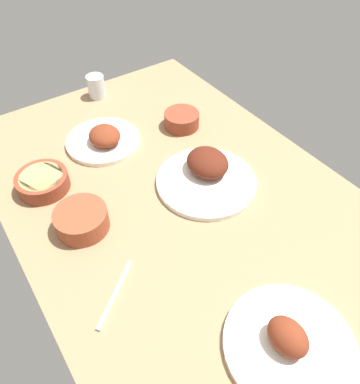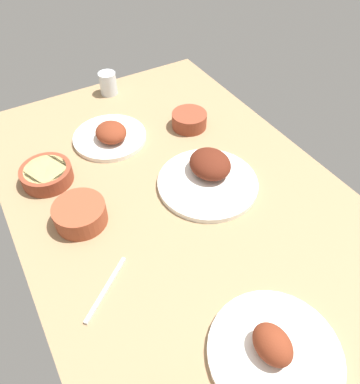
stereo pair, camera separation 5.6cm
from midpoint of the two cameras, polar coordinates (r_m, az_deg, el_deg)
dining_table at (r=107.89cm, az=1.48°, el=-1.51°), size 140.00×90.00×4.00cm
plate_far_side at (r=109.80cm, az=5.85°, el=2.63°), size 29.48×29.48×8.10cm
plate_near_viewer at (r=125.71cm, az=-9.39°, el=8.54°), size 24.23×24.23×6.84cm
plate_center_main at (r=84.24cm, az=16.24°, el=-22.50°), size 27.55×27.55×7.60cm
bowl_onions at (r=130.04cm, az=2.68°, el=11.03°), size 12.00×12.00×5.22cm
bowl_cream at (r=100.90cm, az=-13.59°, el=-3.25°), size 14.01×14.01×5.87cm
bowl_pasta at (r=115.18cm, az=-18.51°, el=2.59°), size 14.95×14.95×4.76cm
water_tumbler at (r=149.27cm, az=-9.90°, el=16.09°), size 6.53×6.53×8.43cm
fork_loose at (r=89.85cm, az=-9.49°, el=-14.50°), size 11.66×14.75×0.80cm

